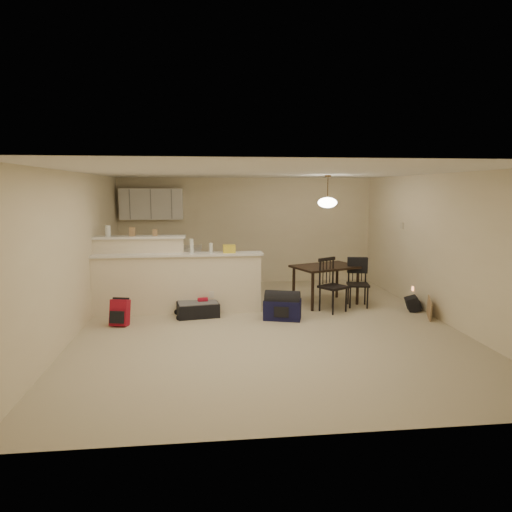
{
  "coord_description": "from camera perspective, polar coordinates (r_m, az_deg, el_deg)",
  "views": [
    {
      "loc": [
        -1.0,
        -7.31,
        2.24
      ],
      "look_at": [
        -0.1,
        0.7,
        1.05
      ],
      "focal_mm": 32.0,
      "sensor_mm": 36.0,
      "label": 1
    }
  ],
  "objects": [
    {
      "name": "small_box",
      "position": [
        8.52,
        -12.51,
        2.87
      ],
      "size": [
        0.08,
        0.06,
        0.12
      ],
      "primitive_type": "cube",
      "color": "#A47F54",
      "rests_on": "breakfast_bar"
    },
    {
      "name": "thermostat",
      "position": [
        9.75,
        17.79,
        3.64
      ],
      "size": [
        0.02,
        0.12,
        0.12
      ],
      "primitive_type": "cube",
      "color": "beige",
      "rests_on": "room"
    },
    {
      "name": "jar",
      "position": [
        8.65,
        -18.04,
        3.01
      ],
      "size": [
        0.1,
        0.1,
        0.2
      ],
      "primitive_type": "cylinder",
      "color": "silver",
      "rests_on": "breakfast_bar"
    },
    {
      "name": "bag_lump",
      "position": [
        8.3,
        -3.37,
        0.9
      ],
      "size": [
        0.22,
        0.18,
        0.14
      ],
      "primitive_type": "cube",
      "color": "#A47F54",
      "rests_on": "breakfast_bar"
    },
    {
      "name": "breakfast_bar",
      "position": [
        8.49,
        -11.42,
        -2.86
      ],
      "size": [
        3.08,
        0.58,
        1.39
      ],
      "color": "#F0E2C2",
      "rests_on": "ground"
    },
    {
      "name": "pendant_lamp",
      "position": [
        8.84,
        8.92,
        6.67
      ],
      "size": [
        0.36,
        0.36,
        0.62
      ],
      "color": "brown",
      "rests_on": "room"
    },
    {
      "name": "bottle_b",
      "position": [
        8.28,
        -5.65,
        1.0
      ],
      "size": [
        0.06,
        0.06,
        0.18
      ],
      "primitive_type": "cylinder",
      "color": "silver",
      "rests_on": "breakfast_bar"
    },
    {
      "name": "room",
      "position": [
        7.45,
        1.36,
        0.75
      ],
      "size": [
        7.0,
        7.02,
        2.5
      ],
      "color": "#C2B595",
      "rests_on": "ground"
    },
    {
      "name": "kitchen_counter",
      "position": [
        10.7,
        -11.68,
        -1.41
      ],
      "size": [
        1.8,
        0.6,
        0.9
      ],
      "primitive_type": "cube",
      "color": "white",
      "rests_on": "ground"
    },
    {
      "name": "red_backpack",
      "position": [
        7.91,
        -16.65,
        -6.79
      ],
      "size": [
        0.32,
        0.24,
        0.43
      ],
      "primitive_type": "cube",
      "rotation": [
        0.0,
        0.0,
        -0.24
      ],
      "color": "#A41225",
      "rests_on": "ground"
    },
    {
      "name": "bottle_a",
      "position": [
        8.28,
        -8.05,
        1.24
      ],
      "size": [
        0.07,
        0.07,
        0.26
      ],
      "primitive_type": "cylinder",
      "color": "silver",
      "rests_on": "breakfast_bar"
    },
    {
      "name": "suitcase",
      "position": [
        8.2,
        -7.28,
        -6.64
      ],
      "size": [
        0.78,
        0.57,
        0.24
      ],
      "primitive_type": "cube",
      "rotation": [
        0.0,
        0.0,
        0.15
      ],
      "color": "black",
      "rests_on": "ground"
    },
    {
      "name": "dining_table",
      "position": [
        8.98,
        8.72,
        -1.78
      ],
      "size": [
        1.43,
        1.2,
        0.76
      ],
      "rotation": [
        0.0,
        0.0,
        0.37
      ],
      "color": "black",
      "rests_on": "ground"
    },
    {
      "name": "upper_cabinets",
      "position": [
        10.71,
        -12.92,
        6.36
      ],
      "size": [
        1.4,
        0.34,
        0.7
      ],
      "primitive_type": "cube",
      "color": "white",
      "rests_on": "room"
    },
    {
      "name": "navy_duffel",
      "position": [
        7.95,
        3.32,
        -6.69
      ],
      "size": [
        0.7,
        0.51,
        0.34
      ],
      "primitive_type": "cube",
      "rotation": [
        0.0,
        0.0,
        -0.28
      ],
      "color": "#111136",
      "rests_on": "ground"
    },
    {
      "name": "dining_chair_near",
      "position": [
        8.47,
        9.64,
        -3.63
      ],
      "size": [
        0.58,
        0.57,
        0.99
      ],
      "primitive_type": null,
      "rotation": [
        0.0,
        0.0,
        0.55
      ],
      "color": "black",
      "rests_on": "ground"
    },
    {
      "name": "black_daypack",
      "position": [
        8.97,
        18.98,
        -5.68
      ],
      "size": [
        0.27,
        0.34,
        0.26
      ],
      "primitive_type": "cube",
      "rotation": [
        0.0,
        0.0,
        1.31
      ],
      "color": "black",
      "rests_on": "ground"
    },
    {
      "name": "cereal_box",
      "position": [
        8.57,
        -15.21,
        2.95
      ],
      "size": [
        0.1,
        0.07,
        0.16
      ],
      "primitive_type": "cube",
      "color": "#A47F54",
      "rests_on": "breakfast_bar"
    },
    {
      "name": "cardboard_sheet",
      "position": [
        8.51,
        20.84,
        -6.22
      ],
      "size": [
        0.17,
        0.43,
        0.35
      ],
      "primitive_type": "cube",
      "rotation": [
        0.0,
        0.0,
        1.23
      ],
      "color": "#A47F54",
      "rests_on": "ground"
    },
    {
      "name": "dining_chair_far",
      "position": [
        8.93,
        12.64,
        -3.34
      ],
      "size": [
        0.46,
        0.45,
        0.91
      ],
      "primitive_type": null,
      "rotation": [
        0.0,
        0.0,
        -0.19
      ],
      "color": "black",
      "rests_on": "ground"
    }
  ]
}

